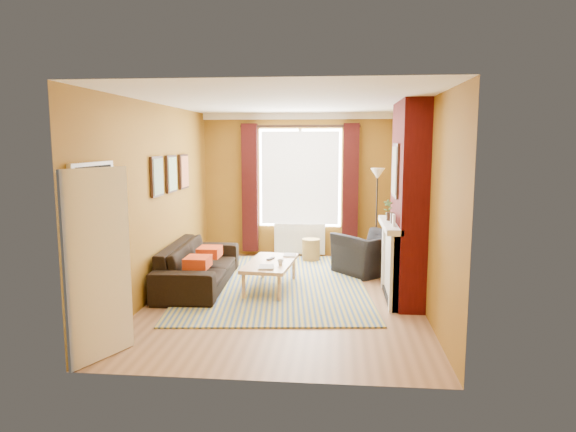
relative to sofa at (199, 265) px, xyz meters
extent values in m
plane|color=#895F3E|center=(1.42, -0.39, -0.34)|extent=(5.50, 5.50, 0.00)
cube|color=#8E611B|center=(1.42, 2.36, 1.06)|extent=(3.80, 0.02, 2.80)
cube|color=#8E611B|center=(1.42, -3.14, 1.06)|extent=(3.80, 0.02, 2.80)
cube|color=#8E611B|center=(3.32, -0.39, 1.06)|extent=(0.02, 5.50, 2.80)
cube|color=#8E611B|center=(-0.48, -0.39, 1.06)|extent=(0.02, 5.50, 2.80)
cube|color=white|center=(1.42, -0.39, 2.46)|extent=(3.80, 5.50, 0.01)
cube|color=#490B0A|center=(3.14, -0.39, 1.06)|extent=(0.35, 1.40, 2.80)
cube|color=white|center=(2.95, -0.39, 0.21)|extent=(0.12, 1.30, 1.10)
cube|color=white|center=(2.90, -0.39, 0.74)|extent=(0.22, 1.40, 0.08)
cube|color=white|center=(2.93, -0.97, 0.18)|extent=(0.16, 0.14, 1.04)
cube|color=white|center=(2.93, 0.19, 0.18)|extent=(0.16, 0.14, 1.04)
cube|color=black|center=(2.98, -0.39, 0.11)|extent=(0.06, 0.80, 0.90)
cube|color=black|center=(2.96, -0.39, -0.31)|extent=(0.20, 1.00, 0.06)
cube|color=white|center=(2.91, -0.74, 0.86)|extent=(0.03, 0.12, 0.16)
cube|color=black|center=(2.91, -0.49, 0.85)|extent=(0.03, 0.10, 0.14)
cylinder|color=black|center=(2.91, -0.24, 0.84)|extent=(0.10, 0.10, 0.12)
cube|color=black|center=(2.96, -0.39, 1.51)|extent=(0.03, 0.60, 0.75)
cube|color=#B67F3D|center=(2.93, -0.39, 1.51)|extent=(0.01, 0.52, 0.66)
cube|color=white|center=(1.42, 2.32, 2.40)|extent=(3.80, 0.08, 0.12)
cube|color=white|center=(1.42, 2.33, 1.21)|extent=(1.60, 0.04, 1.90)
cube|color=white|center=(1.42, 2.29, 1.21)|extent=(1.50, 0.02, 1.80)
cube|color=white|center=(1.42, 2.31, 1.21)|extent=(0.06, 0.04, 1.90)
cube|color=#3B0E0D|center=(0.44, 2.24, 1.01)|extent=(0.30, 0.16, 2.50)
cube|color=#3B0E0D|center=(2.40, 2.24, 1.01)|extent=(0.30, 0.16, 2.50)
cylinder|color=black|center=(1.42, 2.24, 2.21)|extent=(2.30, 0.05, 0.05)
cube|color=white|center=(1.42, 2.26, 0.01)|extent=(1.00, 0.10, 0.60)
cube|color=white|center=(0.97, 2.20, 0.01)|extent=(0.04, 0.03, 0.56)
cube|color=white|center=(1.08, 2.20, 0.01)|extent=(0.04, 0.03, 0.56)
cube|color=white|center=(1.19, 2.20, 0.01)|extent=(0.04, 0.03, 0.56)
cube|color=white|center=(1.30, 2.20, 0.01)|extent=(0.04, 0.03, 0.56)
cube|color=white|center=(1.41, 2.20, 0.01)|extent=(0.04, 0.03, 0.56)
cube|color=white|center=(1.52, 2.20, 0.01)|extent=(0.04, 0.03, 0.56)
cube|color=white|center=(1.63, 2.20, 0.01)|extent=(0.04, 0.03, 0.56)
cube|color=white|center=(1.74, 2.20, 0.01)|extent=(0.04, 0.03, 0.56)
cube|color=white|center=(1.85, 2.20, 0.01)|extent=(0.04, 0.03, 0.56)
cube|color=black|center=(-0.45, -0.49, 1.41)|extent=(0.04, 0.44, 0.58)
cube|color=gold|center=(-0.43, -0.49, 1.41)|extent=(0.01, 0.38, 0.52)
cube|color=black|center=(-0.45, 0.16, 1.41)|extent=(0.04, 0.44, 0.58)
cube|color=green|center=(-0.43, 0.16, 1.41)|extent=(0.01, 0.38, 0.52)
cube|color=black|center=(-0.45, 0.81, 1.41)|extent=(0.04, 0.44, 0.58)
cube|color=red|center=(-0.43, 0.81, 1.41)|extent=(0.01, 0.38, 0.52)
cube|color=white|center=(-0.46, -2.44, 0.66)|extent=(0.05, 0.94, 2.06)
cube|color=black|center=(-0.44, -2.44, 0.66)|extent=(0.02, 0.80, 1.98)
cube|color=white|center=(-0.26, -2.80, 0.66)|extent=(0.37, 0.74, 1.98)
imported|color=#3C692E|center=(2.91, 0.06, 0.92)|extent=(0.14, 0.10, 0.27)
cube|color=red|center=(0.15, -0.60, 0.18)|extent=(0.34, 0.40, 0.16)
cube|color=red|center=(0.15, 0.10, 0.18)|extent=(0.34, 0.40, 0.16)
cube|color=#305085|center=(1.16, 0.17, -0.33)|extent=(3.21, 4.18, 0.02)
imported|color=black|center=(0.00, 0.00, 0.00)|extent=(0.99, 2.35, 0.68)
imported|color=black|center=(2.74, 1.06, 0.01)|extent=(1.42, 1.41, 0.70)
cube|color=#D9AF7D|center=(1.14, -0.09, 0.07)|extent=(0.77, 1.36, 0.05)
cylinder|color=#D9AF7D|center=(0.83, -0.65, -0.15)|extent=(0.06, 0.06, 0.38)
cylinder|color=#D9AF7D|center=(1.35, -0.70, -0.15)|extent=(0.06, 0.06, 0.38)
cylinder|color=#D9AF7D|center=(0.94, 0.52, -0.15)|extent=(0.06, 0.06, 0.38)
cylinder|color=#D9AF7D|center=(1.46, 0.47, -0.15)|extent=(0.06, 0.06, 0.38)
cylinder|color=#A48347|center=(1.66, 1.89, -0.13)|extent=(0.43, 0.43, 0.42)
cylinder|color=black|center=(2.87, 1.72, -0.32)|extent=(0.34, 0.34, 0.03)
cylinder|color=black|center=(2.87, 1.72, 0.51)|extent=(0.03, 0.03, 1.64)
cone|color=#EEE2C2|center=(2.87, 1.72, 1.34)|extent=(0.34, 0.34, 0.20)
imported|color=#999999|center=(1.03, -0.51, 0.11)|extent=(0.24, 0.31, 0.03)
imported|color=#999999|center=(1.30, 0.35, 0.11)|extent=(0.20, 0.26, 0.02)
imported|color=#999999|center=(1.32, -0.31, 0.14)|extent=(0.10, 0.10, 0.09)
cube|color=black|center=(1.13, 0.05, 0.11)|extent=(0.12, 0.18, 0.02)
camera|label=1|loc=(2.15, -7.68, 1.90)|focal=32.00mm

